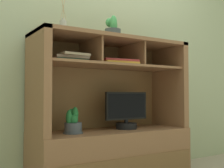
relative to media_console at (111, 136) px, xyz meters
The scene contains 8 objects.
back_wall 1.04m from the media_console, 90.00° to the left, with size 6.00×0.02×2.80m, color #A5B08A.
media_console is the anchor object (origin of this frame).
tv_monitor 0.25m from the media_console, ahead, with size 0.43×0.19×0.33m.
potted_orchid 0.41m from the media_console, behind, with size 0.16×0.16×0.21m.
magazine_stack_left 0.78m from the media_console, behind, with size 0.28×0.29×0.06m.
magazine_stack_centre 0.65m from the media_console, 79.92° to the right, with size 0.35×0.27×0.04m.
diffuser_bottle 1.03m from the media_console, behind, with size 0.06×0.06×0.31m.
potted_succulent 0.93m from the media_console, 93.70° to the right, with size 0.16×0.16×0.20m.
Camera 1 is at (-1.34, -2.16, 0.76)m, focal length 46.26 mm.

